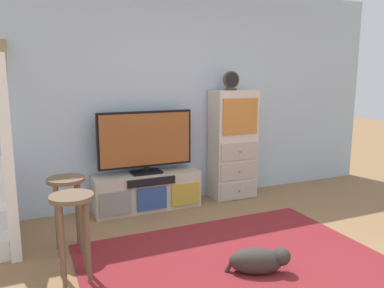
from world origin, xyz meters
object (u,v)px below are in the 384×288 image
bar_stool_far (67,197)px  side_cabinet (233,145)px  television (146,141)px  bar_stool_near (73,217)px  desk_clock (231,81)px  media_console (147,191)px  dog (259,260)px

bar_stool_far → side_cabinet: bearing=20.1°
television → side_cabinet: size_ratio=0.81×
bar_stool_near → bar_stool_far: 0.56m
side_cabinet → bar_stool_near: bearing=-148.2°
desk_clock → media_console: bearing=179.8°
bar_stool_far → dog: 1.79m
bar_stool_near → dog: bar_stool_near is taller
media_console → desk_clock: (1.14, -0.00, 1.32)m
desk_clock → television: bearing=178.6°
media_console → bar_stool_far: (-1.00, -0.79, 0.30)m
media_console → side_cabinet: size_ratio=0.90×
media_console → television: 0.62m
side_cabinet → dog: 2.11m
bar_stool_near → bar_stool_far: bar_stool_near is taller
bar_stool_near → bar_stool_far: size_ratio=1.01×
television → bar_stool_near: (-1.01, -1.37, -0.32)m
television → dog: size_ratio=2.27×
bar_stool_far → bar_stool_near: bearing=-91.3°
media_console → desk_clock: 1.74m
dog → bar_stool_far: bearing=142.7°
desk_clock → bar_stool_far: size_ratio=0.34×
desk_clock → bar_stool_near: 2.73m
media_console → bar_stool_near: size_ratio=1.80×
bar_stool_near → dog: size_ratio=1.41×
media_console → desk_clock: desk_clock is taller
television → desk_clock: (1.14, -0.03, 0.70)m
television → media_console: bearing=-90.0°
bar_stool_far → media_console: bearing=38.4°
television → bar_stool_far: bearing=-140.7°
media_console → bar_stool_far: 1.31m
media_console → dog: media_console is taller
desk_clock → bar_stool_near: bearing=-147.9°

